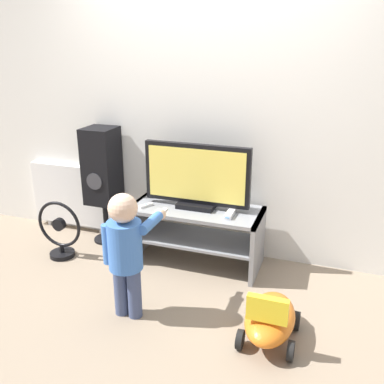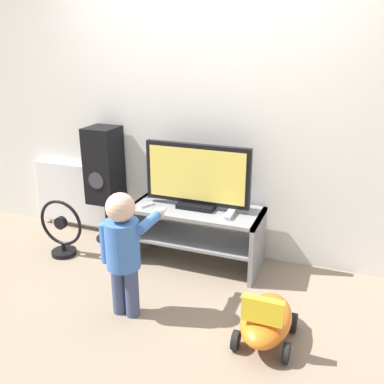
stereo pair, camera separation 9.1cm
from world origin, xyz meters
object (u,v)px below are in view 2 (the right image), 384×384
game_console (230,214)px  floor_fan (62,231)px  radiator (76,194)px  child (124,245)px  speaker_tower (104,168)px  remote_primary (147,205)px  ride_on_toy (266,320)px  television (197,177)px

game_console → floor_fan: 1.53m
radiator → child: bearing=-43.0°
speaker_tower → game_console: bearing=-8.9°
remote_primary → radiator: size_ratio=0.15×
remote_primary → ride_on_toy: size_ratio=0.23×
television → game_console: television is taller
floor_fan → radiator: (-0.23, 0.55, 0.13)m
floor_fan → game_console: bearing=8.7°
child → speaker_tower: bearing=127.4°
television → radiator: television is taller
floor_fan → radiator: radiator is taller
child → radiator: bearing=137.0°
game_console → remote_primary: size_ratio=1.29×
remote_primary → floor_fan: size_ratio=0.25×
radiator → television: bearing=-9.3°
game_console → speaker_tower: bearing=171.1°
ride_on_toy → radiator: radiator is taller
game_console → speaker_tower: (-1.27, 0.20, 0.20)m
game_console → radiator: (-1.71, 0.32, -0.16)m
game_console → radiator: size_ratio=0.19×
television → remote_primary: 0.50m
game_console → speaker_tower: size_ratio=0.15×
speaker_tower → ride_on_toy: size_ratio=1.95×
floor_fan → ride_on_toy: 2.02m
television → speaker_tower: (-0.96, 0.10, -0.05)m
remote_primary → radiator: (-0.99, 0.36, -0.15)m
television → remote_primary: size_ratio=6.92×
remote_primary → child: (0.21, -0.75, 0.02)m
child → remote_primary: bearing=105.5°
television → game_console: bearing=-16.6°
radiator → game_console: bearing=-10.7°
game_console → radiator: bearing=169.3°
speaker_tower → radiator: 0.58m
child → speaker_tower: 1.26m
ride_on_toy → speaker_tower: bearing=151.8°
floor_fan → ride_on_toy: bearing=-14.6°
radiator → speaker_tower: bearing=-15.9°
child → floor_fan: bearing=149.8°
remote_primary → radiator: radiator is taller
game_console → child: bearing=-123.0°
television → radiator: size_ratio=1.02×
speaker_tower → television: bearing=-6.2°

